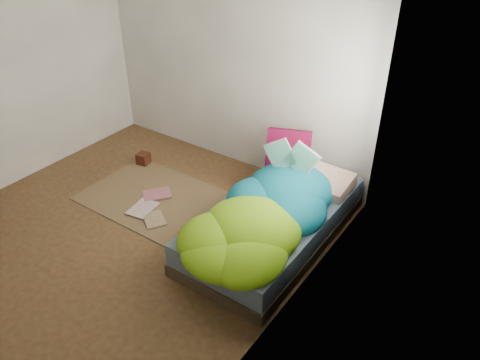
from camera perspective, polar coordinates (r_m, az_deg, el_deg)
name	(u,v)px	position (r m, az deg, el deg)	size (l,w,h in m)	color
ground	(131,230)	(4.80, -13.17, -5.98)	(3.50, 3.50, 0.00)	#482C1B
room_walls	(107,73)	(4.02, -15.87, 12.48)	(3.54, 3.54, 2.62)	#B4B1AB
bed	(274,223)	(4.51, 4.15, -5.28)	(1.00, 2.00, 0.34)	#372E1E
duvet	(262,205)	(4.15, 2.75, -3.09)	(0.96, 1.84, 0.34)	#07536C
rug	(158,199)	(5.19, -9.98, -2.28)	(1.60, 1.10, 0.01)	brown
pillow_floral	(320,180)	(4.74, 9.68, -0.03)	(0.63, 0.39, 0.14)	beige
pillow_magenta	(288,151)	(4.89, 5.90, 3.50)	(0.45, 0.14, 0.45)	#4D052D
open_book	(291,148)	(4.43, 6.28, 3.89)	(0.45, 0.10, 0.27)	#297E2A
wooden_box	(143,158)	(5.83, -11.69, 2.59)	(0.13, 0.13, 0.13)	#3E180E
floor_book_a	(134,206)	(5.09, -12.85, -3.11)	(0.23, 0.32, 0.02)	white
floor_book_b	(156,189)	(5.32, -10.24, -1.09)	(0.22, 0.30, 0.03)	#B06569
floor_book_c	(145,222)	(4.85, -11.55, -5.04)	(0.20, 0.27, 0.02)	tan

